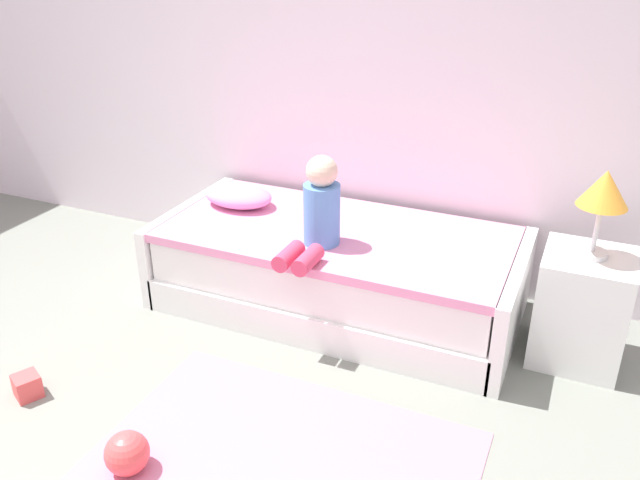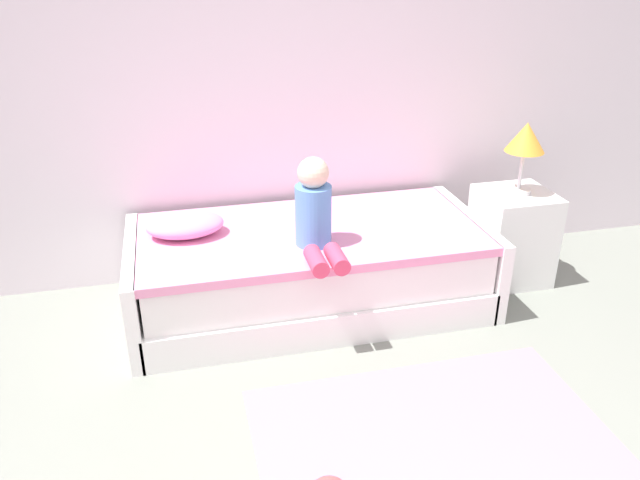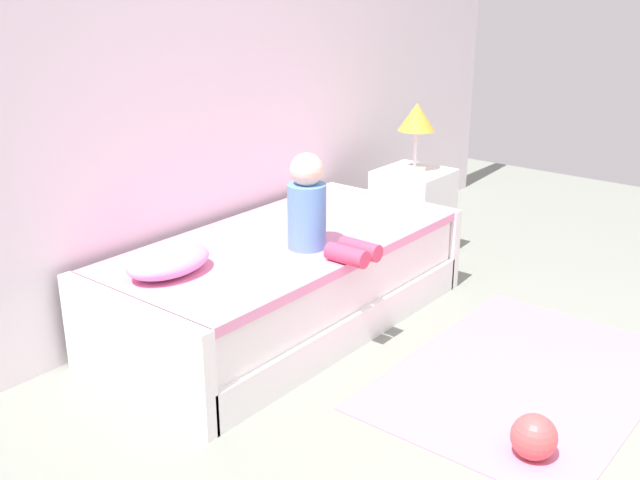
{
  "view_description": "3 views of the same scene",
  "coord_description": "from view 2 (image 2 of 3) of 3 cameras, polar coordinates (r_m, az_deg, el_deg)",
  "views": [
    {
      "loc": [
        1.78,
        -1.17,
        2.08
      ],
      "look_at": [
        0.49,
        1.75,
        0.55
      ],
      "focal_mm": 36.83,
      "sensor_mm": 36.0,
      "label": 1
    },
    {
      "loc": [
        -0.24,
        -1.27,
        2.02
      ],
      "look_at": [
        0.49,
        1.75,
        0.55
      ],
      "focal_mm": 35.28,
      "sensor_mm": 36.0,
      "label": 2
    },
    {
      "loc": [
        -2.32,
        -0.52,
        1.86
      ],
      "look_at": [
        0.49,
        1.75,
        0.55
      ],
      "focal_mm": 41.97,
      "sensor_mm": 36.0,
      "label": 3
    }
  ],
  "objects": [
    {
      "name": "child_figure",
      "position": [
        3.39,
        -0.43,
        2.48
      ],
      "size": [
        0.2,
        0.51,
        0.5
      ],
      "color": "#598CD1",
      "rests_on": "bed"
    },
    {
      "name": "nightstand",
      "position": [
        4.26,
        17.0,
        0.35
      ],
      "size": [
        0.44,
        0.44,
        0.6
      ],
      "primitive_type": "cube",
      "color": "white",
      "rests_on": "ground"
    },
    {
      "name": "wall_rear",
      "position": [
        3.92,
        -10.46,
        16.57
      ],
      "size": [
        7.2,
        0.1,
        2.9
      ],
      "primitive_type": "cube",
      "color": "white",
      "rests_on": "ground"
    },
    {
      "name": "pillow",
      "position": [
        3.67,
        -12.15,
        1.36
      ],
      "size": [
        0.44,
        0.3,
        0.13
      ],
      "primitive_type": "ellipsoid",
      "color": "#EA8CC6",
      "rests_on": "bed"
    },
    {
      "name": "bed",
      "position": [
        3.79,
        -0.9,
        -2.58
      ],
      "size": [
        2.11,
        1.0,
        0.5
      ],
      "color": "white",
      "rests_on": "ground"
    },
    {
      "name": "area_rug",
      "position": [
        2.99,
        10.52,
        -17.52
      ],
      "size": [
        1.6,
        1.1,
        0.01
      ],
      "primitive_type": "cube",
      "color": "pink",
      "rests_on": "ground"
    },
    {
      "name": "table_lamp",
      "position": [
        4.05,
        18.14,
        8.55
      ],
      "size": [
        0.24,
        0.24,
        0.45
      ],
      "color": "silver",
      "rests_on": "nightstand"
    }
  ]
}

